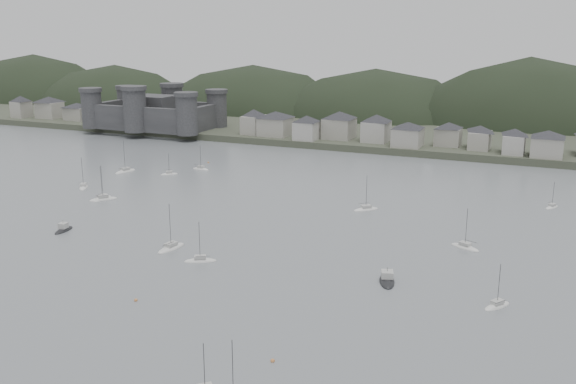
% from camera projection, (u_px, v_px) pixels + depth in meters
% --- Properties ---
extents(ground, '(900.00, 900.00, 0.00)m').
position_uv_depth(ground, '(121.00, 317.00, 114.77)').
color(ground, slate).
rests_on(ground, ground).
extents(far_shore_land, '(900.00, 250.00, 3.00)m').
position_uv_depth(far_shore_land, '(437.00, 116.00, 375.81)').
color(far_shore_land, '#383D2D').
rests_on(far_shore_land, ground).
extents(forested_ridge, '(851.55, 103.94, 102.57)m').
position_uv_depth(forested_ridge, '(436.00, 144.00, 354.40)').
color(forested_ridge, black).
rests_on(forested_ridge, ground).
extents(castle, '(66.00, 43.00, 20.00)m').
position_uv_depth(castle, '(155.00, 112.00, 318.39)').
color(castle, '#333336').
rests_on(castle, far_shore_land).
extents(waterfront_town, '(451.48, 28.46, 12.92)m').
position_uv_depth(waterfront_town, '(511.00, 138.00, 255.28)').
color(waterfront_town, '#A4A295').
rests_on(waterfront_town, far_shore_land).
extents(sailboat_lead, '(5.90, 5.53, 8.43)m').
position_uv_depth(sailboat_lead, '(169.00, 174.00, 228.69)').
color(sailboat_lead, silver).
rests_on(sailboat_lead, ground).
extents(moored_fleet, '(242.90, 139.46, 13.26)m').
position_uv_depth(moored_fleet, '(314.00, 235.00, 160.62)').
color(moored_fleet, silver).
rests_on(moored_fleet, ground).
extents(motor_launch_near, '(5.68, 9.24, 4.06)m').
position_uv_depth(motor_launch_near, '(387.00, 280.00, 131.00)').
color(motor_launch_near, black).
rests_on(motor_launch_near, ground).
extents(motor_launch_far, '(3.43, 7.21, 3.67)m').
position_uv_depth(motor_launch_far, '(64.00, 230.00, 164.28)').
color(motor_launch_far, black).
rests_on(motor_launch_far, ground).
extents(mooring_buoys, '(174.80, 130.08, 0.70)m').
position_uv_depth(mooring_buoys, '(205.00, 248.00, 151.20)').
color(mooring_buoys, '#CC8044').
rests_on(mooring_buoys, ground).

